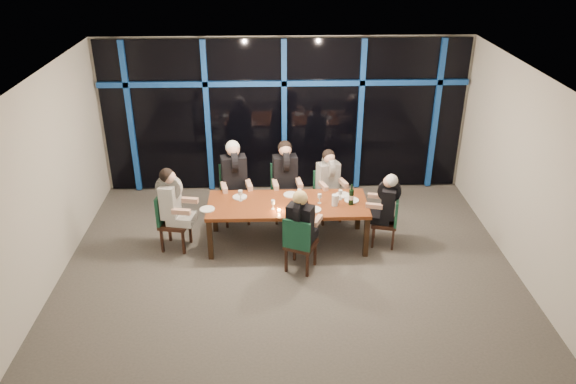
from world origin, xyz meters
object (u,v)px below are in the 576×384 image
chair_end_right (390,219)px  diner_far_left (234,171)px  chair_far_right (327,192)px  diner_far_right (329,175)px  wine_bottle (351,197)px  chair_near_mid (299,242)px  chair_far_mid (285,188)px  diner_near_mid (301,218)px  water_pitcher (335,200)px  chair_far_left (234,190)px  diner_end_left (172,197)px  diner_far_mid (285,170)px  diner_end_right (387,199)px  chair_end_left (169,218)px  dining_table (288,207)px

chair_end_right → diner_far_left: 2.76m
chair_far_right → diner_far_right: (0.02, -0.07, 0.36)m
diner_far_right → wine_bottle: bearing=-90.7°
chair_near_mid → diner_far_left: (-1.04, 1.62, 0.47)m
chair_far_mid → diner_near_mid: 1.74m
diner_far_left → water_pitcher: bearing=-39.7°
chair_far_left → diner_end_left: 1.37m
chair_near_mid → water_pitcher: size_ratio=4.99×
chair_end_right → diner_far_mid: diner_far_mid is taller
diner_end_right → water_pitcher: 0.84m
chair_end_right → chair_far_left: bearing=-96.2°
diner_end_left → chair_end_left: bearing=90.0°
chair_end_right → diner_near_mid: size_ratio=0.96×
diner_near_mid → diner_far_right: bearing=-86.2°
chair_end_right → chair_near_mid: chair_near_mid is taller
chair_far_left → diner_far_left: bearing=-90.0°
dining_table → diner_far_right: size_ratio=2.93×
chair_far_left → diner_far_mid: bearing=-12.7°
diner_far_left → diner_end_right: (2.50, -0.86, -0.15)m
chair_far_mid → chair_far_left: bearing=176.9°
chair_far_right → chair_far_left: bearing=161.3°
chair_end_right → diner_near_mid: bearing=-51.7°
chair_end_left → diner_far_mid: 2.16m
chair_end_right → diner_end_right: diner_end_right is taller
chair_far_right → diner_end_right: bearing=-65.5°
water_pitcher → chair_end_right: bearing=6.0°
chair_far_right → diner_far_left: size_ratio=0.90×
diner_far_mid → diner_far_right: diner_far_mid is taller
wine_bottle → diner_far_left: bearing=156.0°
diner_far_mid → diner_near_mid: 1.63m
chair_end_left → diner_end_left: size_ratio=1.03×
chair_near_mid → diner_end_left: (-1.98, 0.76, 0.41)m
diner_far_right → chair_far_right: bearing=90.0°
chair_end_right → water_pitcher: water_pitcher is taller
chair_near_mid → diner_far_right: 1.77m
diner_far_mid → dining_table: bearing=-96.5°
diner_end_right → chair_end_left: bearing=-76.0°
chair_far_mid → diner_far_mid: bearing=-90.0°
wine_bottle → dining_table: bearing=175.8°
chair_far_right → dining_table: bearing=-148.5°
chair_end_left → diner_end_right: size_ratio=1.14×
diner_far_mid → diner_end_left: size_ratio=1.04×
chair_far_mid → diner_end_right: bearing=-39.5°
diner_near_mid → chair_near_mid: bearing=90.0°
dining_table → water_pitcher: size_ratio=13.92×
chair_end_right → diner_far_mid: size_ratio=0.89×
chair_far_mid → diner_far_left: bearing=-177.5°
chair_far_left → chair_end_right: 2.76m
diner_far_right → water_pitcher: size_ratio=4.76×
water_pitcher → diner_far_left: bearing=157.7°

